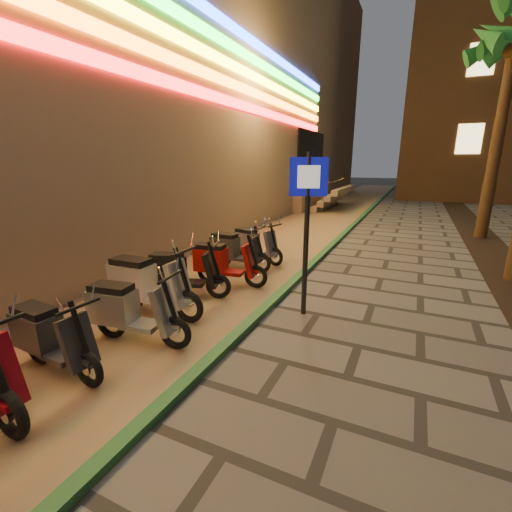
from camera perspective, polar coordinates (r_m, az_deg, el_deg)
The scene contains 12 objects.
ground at distance 3.68m, azimuth -5.54°, elevation -29.98°, with size 120.00×120.00×0.00m, color #474442.
parking_strip at distance 13.09m, azimuth 6.78°, elevation 3.82°, with size 3.40×60.00×0.01m, color #8C7251.
green_curb at distance 12.67m, azimuth 14.11°, elevation 3.28°, with size 0.18×60.00×0.10m, color #235E30.
mall_building at distance 21.36m, azimuth -31.99°, elevation 26.48°, with size 24.23×44.00×15.00m.
pedestrian_sign at distance 5.73m, azimuth 8.53°, elevation 7.03°, with size 0.59×0.22×2.77m.
scooter_4 at distance 5.18m, azimuth -31.26°, elevation -11.45°, with size 1.54×0.54×1.08m.
scooter_5 at distance 5.44m, azimuth -20.62°, elevation -8.50°, with size 1.64×0.66×1.15m.
scooter_6 at distance 6.28m, azimuth -17.94°, elevation -4.45°, with size 1.83×0.64×1.29m.
scooter_7 at distance 6.92m, azimuth -12.61°, elevation -2.74°, with size 1.62×0.87×1.15m.
scooter_8 at distance 7.48m, azimuth -5.77°, elevation -1.04°, with size 1.66×0.65×1.16m.
scooter_9 at distance 8.57m, azimuth -3.78°, elevation 1.11°, with size 1.63×0.57×1.15m.
scooter_10 at distance 9.25m, azimuth -0.48°, elevation 2.10°, with size 1.57×0.78×1.11m.
Camera 1 is at (1.36, -2.20, 2.61)m, focal length 24.00 mm.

